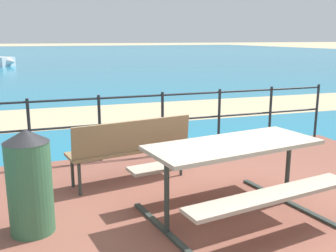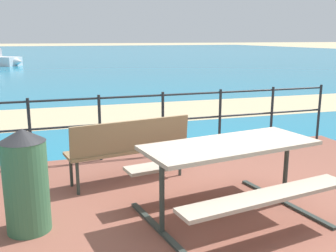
% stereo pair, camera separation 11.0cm
% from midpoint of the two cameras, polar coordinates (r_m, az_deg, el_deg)
% --- Properties ---
extents(ground_plane, '(240.00, 240.00, 0.00)m').
position_cam_midpoint_polar(ground_plane, '(4.15, 9.46, -14.14)').
color(ground_plane, tan).
extents(patio_paving, '(6.40, 5.20, 0.06)m').
position_cam_midpoint_polar(patio_paving, '(4.14, 9.48, -13.77)').
color(patio_paving, brown).
rests_on(patio_paving, ground).
extents(sea_water, '(90.00, 90.00, 0.01)m').
position_cam_midpoint_polar(sea_water, '(43.30, -17.23, 9.91)').
color(sea_water, teal).
rests_on(sea_water, ground).
extents(beach_strip, '(54.05, 3.87, 0.01)m').
position_cam_midpoint_polar(beach_strip, '(9.77, -8.23, 1.77)').
color(beach_strip, tan).
rests_on(beach_strip, ground).
extents(picnic_table, '(1.95, 1.66, 0.79)m').
position_cam_midpoint_polar(picnic_table, '(3.95, 8.81, -5.15)').
color(picnic_table, tan).
rests_on(picnic_table, patio_paving).
extents(park_bench, '(1.59, 0.67, 0.83)m').
position_cam_midpoint_polar(park_bench, '(4.88, -6.13, -2.73)').
color(park_bench, '#8C704C').
rests_on(park_bench, patio_paving).
extents(railing_fence, '(5.94, 0.04, 0.99)m').
position_cam_midpoint_polar(railing_fence, '(6.04, -1.34, 1.46)').
color(railing_fence, '#1E2328').
rests_on(railing_fence, patio_paving).
extents(trash_bin, '(0.42, 0.42, 1.01)m').
position_cam_midpoint_polar(trash_bin, '(3.89, -20.48, -7.66)').
color(trash_bin, '#386B47').
rests_on(trash_bin, patio_paving).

